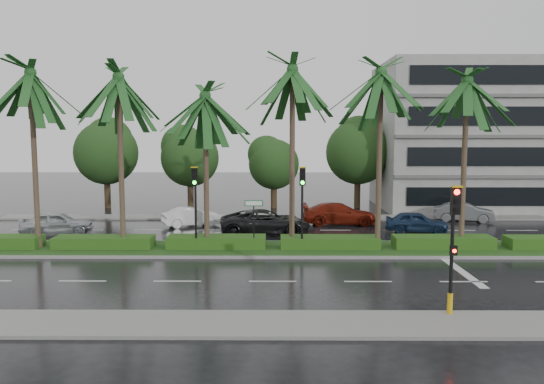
{
  "coord_description": "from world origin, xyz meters",
  "views": [
    {
      "loc": [
        0.1,
        -26.66,
        6.12
      ],
      "look_at": [
        -0.06,
        1.5,
        3.07
      ],
      "focal_mm": 35.0,
      "sensor_mm": 36.0,
      "label": 1
    }
  ],
  "objects_px": {
    "car_silver": "(57,223)",
    "car_grey": "(464,212)",
    "car_white": "(192,217)",
    "car_darkgrey": "(265,222)",
    "street_sign": "(254,212)",
    "car_red": "(339,214)",
    "car_blue": "(416,222)",
    "signal_near": "(453,244)",
    "signal_median_left": "(195,196)"
  },
  "relations": [
    {
      "from": "car_red",
      "to": "car_grey",
      "type": "height_order",
      "value": "car_red"
    },
    {
      "from": "street_sign",
      "to": "car_blue",
      "type": "height_order",
      "value": "street_sign"
    },
    {
      "from": "car_white",
      "to": "car_grey",
      "type": "xyz_separation_m",
      "value": [
        19.0,
        2.0,
        0.04
      ]
    },
    {
      "from": "car_white",
      "to": "car_darkgrey",
      "type": "distance_m",
      "value": 5.8
    },
    {
      "from": "car_darkgrey",
      "to": "signal_median_left",
      "type": "bearing_deg",
      "value": 143.08
    },
    {
      "from": "car_white",
      "to": "car_red",
      "type": "height_order",
      "value": "car_red"
    },
    {
      "from": "car_white",
      "to": "car_blue",
      "type": "distance_m",
      "value": 14.67
    },
    {
      "from": "signal_median_left",
      "to": "car_grey",
      "type": "distance_m",
      "value": 20.39
    },
    {
      "from": "car_white",
      "to": "car_blue",
      "type": "relative_size",
      "value": 1.0
    },
    {
      "from": "car_blue",
      "to": "car_silver",
      "type": "bearing_deg",
      "value": 102.35
    },
    {
      "from": "car_silver",
      "to": "car_white",
      "type": "xyz_separation_m",
      "value": [
        7.81,
        3.06,
        -0.09
      ]
    },
    {
      "from": "car_silver",
      "to": "car_grey",
      "type": "bearing_deg",
      "value": -94.37
    },
    {
      "from": "car_grey",
      "to": "car_blue",
      "type": "bearing_deg",
      "value": 148.27
    },
    {
      "from": "car_grey",
      "to": "car_red",
      "type": "bearing_deg",
      "value": 113.31
    },
    {
      "from": "car_blue",
      "to": "car_red",
      "type": "bearing_deg",
      "value": 67.18
    },
    {
      "from": "signal_near",
      "to": "car_silver",
      "type": "height_order",
      "value": "signal_near"
    },
    {
      "from": "signal_near",
      "to": "car_red",
      "type": "height_order",
      "value": "signal_near"
    },
    {
      "from": "signal_median_left",
      "to": "car_blue",
      "type": "bearing_deg",
      "value": 24.71
    },
    {
      "from": "car_blue",
      "to": "car_darkgrey",
      "type": "bearing_deg",
      "value": 104.58
    },
    {
      "from": "signal_near",
      "to": "car_darkgrey",
      "type": "xyz_separation_m",
      "value": [
        -6.5,
        14.94,
        -1.74
      ]
    },
    {
      "from": "signal_median_left",
      "to": "car_silver",
      "type": "xyz_separation_m",
      "value": [
        -9.31,
        5.14,
        -2.27
      ]
    },
    {
      "from": "car_white",
      "to": "signal_median_left",
      "type": "bearing_deg",
      "value": 166.63
    },
    {
      "from": "street_sign",
      "to": "car_white",
      "type": "bearing_deg",
      "value": 119.31
    },
    {
      "from": "car_red",
      "to": "signal_median_left",
      "type": "bearing_deg",
      "value": 135.6
    },
    {
      "from": "signal_median_left",
      "to": "car_grey",
      "type": "relative_size",
      "value": 1.06
    },
    {
      "from": "street_sign",
      "to": "car_silver",
      "type": "relative_size",
      "value": 0.61
    },
    {
      "from": "signal_median_left",
      "to": "street_sign",
      "type": "relative_size",
      "value": 1.68
    },
    {
      "from": "car_silver",
      "to": "car_grey",
      "type": "height_order",
      "value": "car_silver"
    },
    {
      "from": "car_red",
      "to": "car_blue",
      "type": "relative_size",
      "value": 1.32
    },
    {
      "from": "car_darkgrey",
      "to": "car_red",
      "type": "height_order",
      "value": "car_darkgrey"
    },
    {
      "from": "street_sign",
      "to": "car_blue",
      "type": "xyz_separation_m",
      "value": [
        10.0,
        5.8,
        -1.46
      ]
    },
    {
      "from": "car_silver",
      "to": "car_white",
      "type": "height_order",
      "value": "car_silver"
    },
    {
      "from": "car_silver",
      "to": "car_white",
      "type": "distance_m",
      "value": 8.39
    },
    {
      "from": "signal_median_left",
      "to": "car_red",
      "type": "distance_m",
      "value": 12.52
    },
    {
      "from": "signal_median_left",
      "to": "car_grey",
      "type": "height_order",
      "value": "signal_median_left"
    },
    {
      "from": "signal_near",
      "to": "car_blue",
      "type": "height_order",
      "value": "signal_near"
    },
    {
      "from": "signal_near",
      "to": "car_darkgrey",
      "type": "bearing_deg",
      "value": 113.51
    },
    {
      "from": "car_darkgrey",
      "to": "car_blue",
      "type": "relative_size",
      "value": 1.42
    },
    {
      "from": "signal_near",
      "to": "car_silver",
      "type": "relative_size",
      "value": 1.02
    },
    {
      "from": "street_sign",
      "to": "car_darkgrey",
      "type": "distance_m",
      "value": 5.27
    },
    {
      "from": "signal_near",
      "to": "car_silver",
      "type": "distance_m",
      "value": 24.41
    },
    {
      "from": "car_white",
      "to": "street_sign",
      "type": "bearing_deg",
      "value": -174.43
    },
    {
      "from": "car_red",
      "to": "car_grey",
      "type": "bearing_deg",
      "value": -82.54
    },
    {
      "from": "car_silver",
      "to": "car_grey",
      "type": "distance_m",
      "value": 27.29
    },
    {
      "from": "signal_median_left",
      "to": "car_grey",
      "type": "bearing_deg",
      "value": 30.24
    },
    {
      "from": "signal_median_left",
      "to": "car_darkgrey",
      "type": "height_order",
      "value": "signal_median_left"
    },
    {
      "from": "signal_near",
      "to": "car_red",
      "type": "distance_m",
      "value": 18.74
    },
    {
      "from": "signal_near",
      "to": "car_white",
      "type": "relative_size",
      "value": 1.12
    },
    {
      "from": "signal_near",
      "to": "car_red",
      "type": "xyz_separation_m",
      "value": [
        -1.5,
        18.59,
        -1.76
      ]
    },
    {
      "from": "car_white",
      "to": "car_darkgrey",
      "type": "relative_size",
      "value": 0.7
    }
  ]
}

